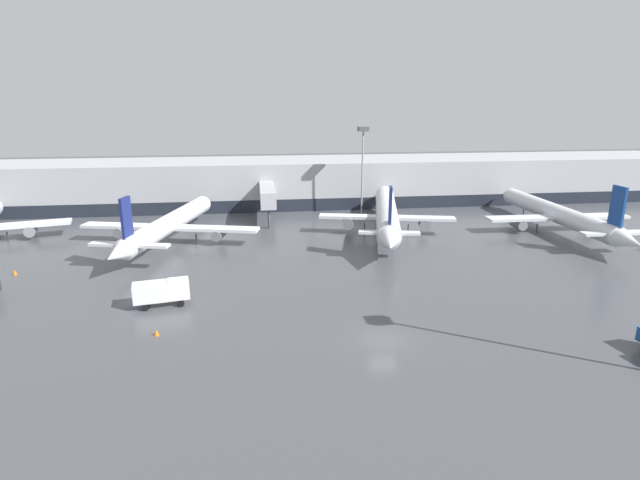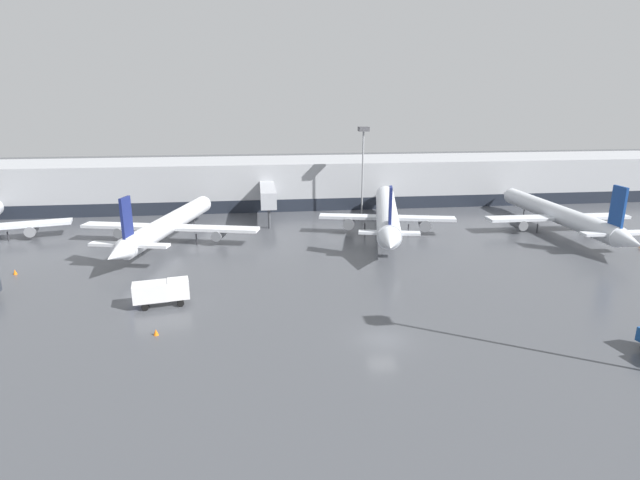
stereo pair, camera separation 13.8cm
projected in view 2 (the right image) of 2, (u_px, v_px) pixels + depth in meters
ground_plane at (383, 340)px, 44.78m from camera, size 320.00×320.00×0.00m
terminal_building at (309, 181)px, 102.66m from camera, size 160.00×28.96×9.00m
parked_jet_0 at (169, 224)px, 74.26m from camera, size 26.83×34.83×9.28m
parked_jet_1 at (387, 214)px, 78.99m from camera, size 21.36×38.71×9.91m
parked_jet_2 at (558, 214)px, 81.01m from camera, size 23.67×38.08×9.62m
service_truck_1 at (161, 291)px, 51.79m from camera, size 5.88×2.93×2.68m
traffic_cone_2 at (640, 245)px, 72.85m from camera, size 0.51×0.51×0.61m
traffic_cone_3 at (15, 272)px, 61.36m from camera, size 0.47×0.47×0.65m
traffic_cone_4 at (156, 332)px, 45.57m from camera, size 0.48×0.48×0.57m
apron_light_mast_1 at (363, 145)px, 88.82m from camera, size 1.80×1.80×16.14m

